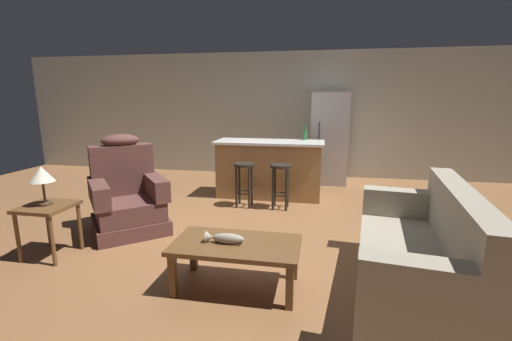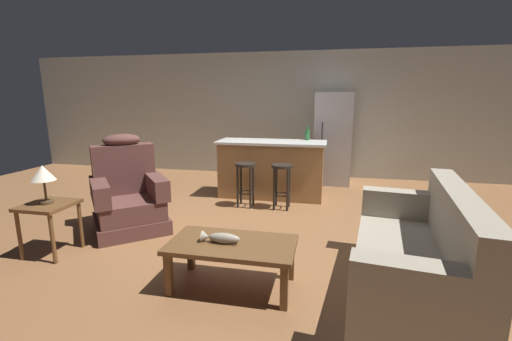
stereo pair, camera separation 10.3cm
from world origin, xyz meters
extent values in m
plane|color=brown|center=(0.00, 0.00, 0.00)|extent=(12.00, 12.00, 0.00)
cube|color=#B2B2A3|center=(0.00, 3.12, 1.30)|extent=(12.00, 0.05, 2.60)
cube|color=brown|center=(0.14, -1.57, 0.40)|extent=(1.10, 0.60, 0.04)
cube|color=brown|center=(-0.35, -1.81, 0.19)|extent=(0.06, 0.06, 0.38)
cube|color=brown|center=(0.63, -1.81, 0.19)|extent=(0.06, 0.06, 0.38)
cube|color=brown|center=(-0.35, -1.33, 0.19)|extent=(0.06, 0.06, 0.38)
cube|color=brown|center=(0.63, -1.33, 0.19)|extent=(0.06, 0.06, 0.38)
cube|color=#4C3823|center=(0.08, -1.60, 0.43)|extent=(0.22, 0.07, 0.01)
ellipsoid|color=#9E937F|center=(0.08, -1.60, 0.46)|extent=(0.28, 0.09, 0.09)
cone|color=#9E937F|center=(-0.09, -1.60, 0.46)|extent=(0.06, 0.10, 0.10)
cube|color=#9E937F|center=(1.62, -1.40, 0.10)|extent=(1.09, 2.00, 0.20)
cube|color=#9E937F|center=(1.62, -1.40, 0.31)|extent=(1.09, 2.00, 0.22)
cube|color=#9E937F|center=(1.94, -1.44, 0.68)|extent=(0.45, 1.91, 0.52)
cube|color=#9E937F|center=(1.51, -2.24, 0.56)|extent=(0.86, 0.31, 0.28)
cube|color=#9E937F|center=(1.73, -0.56, 0.56)|extent=(0.86, 0.31, 0.28)
cube|color=brown|center=(-1.49, -0.54, 0.09)|extent=(1.18, 1.18, 0.18)
cube|color=brown|center=(-1.49, -0.54, 0.30)|extent=(1.09, 1.10, 0.24)
cube|color=brown|center=(-1.68, -0.31, 0.74)|extent=(0.73, 0.67, 0.64)
ellipsoid|color=brown|center=(-1.68, -0.31, 1.12)|extent=(0.52, 0.50, 0.16)
cube|color=brown|center=(-1.22, -0.34, 0.55)|extent=(0.65, 0.72, 0.26)
cube|color=brown|center=(-1.72, -0.77, 0.55)|extent=(0.65, 0.72, 0.26)
cube|color=brown|center=(-1.94, -1.33, 0.54)|extent=(0.48, 0.48, 0.04)
cylinder|color=brown|center=(-2.14, -1.53, 0.26)|extent=(0.04, 0.04, 0.52)
cylinder|color=brown|center=(-1.74, -1.53, 0.26)|extent=(0.04, 0.04, 0.52)
cylinder|color=brown|center=(-2.14, -1.13, 0.26)|extent=(0.04, 0.04, 0.52)
cylinder|color=brown|center=(-1.74, -1.13, 0.26)|extent=(0.04, 0.04, 0.52)
cylinder|color=#4C3823|center=(-1.95, -1.33, 0.58)|extent=(0.14, 0.14, 0.03)
cylinder|color=#4C3823|center=(-1.95, -1.33, 0.70)|extent=(0.02, 0.02, 0.22)
cone|color=beige|center=(-1.95, -1.33, 0.89)|extent=(0.24, 0.24, 0.16)
cube|color=#9E7042|center=(0.00, 1.35, 0.45)|extent=(1.71, 0.63, 0.91)
cube|color=silver|center=(0.00, 1.35, 0.93)|extent=(1.80, 0.70, 0.04)
cylinder|color=black|center=(-0.30, 0.72, 0.66)|extent=(0.32, 0.32, 0.04)
torus|color=black|center=(-0.30, 0.72, 0.22)|extent=(0.23, 0.23, 0.02)
cylinder|color=black|center=(-0.40, 0.62, 0.32)|extent=(0.04, 0.04, 0.64)
cylinder|color=black|center=(-0.20, 0.62, 0.32)|extent=(0.04, 0.04, 0.64)
cylinder|color=black|center=(-0.40, 0.82, 0.32)|extent=(0.04, 0.04, 0.64)
cylinder|color=black|center=(-0.20, 0.82, 0.32)|extent=(0.04, 0.04, 0.64)
cylinder|color=black|center=(0.27, 0.72, 0.66)|extent=(0.32, 0.32, 0.04)
torus|color=black|center=(0.27, 0.72, 0.22)|extent=(0.23, 0.23, 0.02)
cylinder|color=black|center=(0.17, 0.62, 0.32)|extent=(0.04, 0.04, 0.64)
cylinder|color=black|center=(0.37, 0.62, 0.32)|extent=(0.04, 0.04, 0.64)
cylinder|color=black|center=(0.17, 0.82, 0.32)|extent=(0.04, 0.04, 0.64)
cylinder|color=black|center=(0.37, 0.82, 0.32)|extent=(0.04, 0.04, 0.64)
cube|color=#B7B7BC|center=(1.00, 2.55, 0.88)|extent=(0.70, 0.66, 1.76)
cylinder|color=#333338|center=(0.80, 2.20, 0.97)|extent=(0.02, 0.02, 0.50)
cylinder|color=#2D6B38|center=(0.57, 1.62, 1.04)|extent=(0.08, 0.08, 0.17)
cylinder|color=#2D6B38|center=(0.57, 1.62, 1.16)|extent=(0.03, 0.03, 0.07)
camera|label=1|loc=(0.83, -4.26, 1.64)|focal=24.00mm
camera|label=2|loc=(0.93, -4.24, 1.64)|focal=24.00mm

